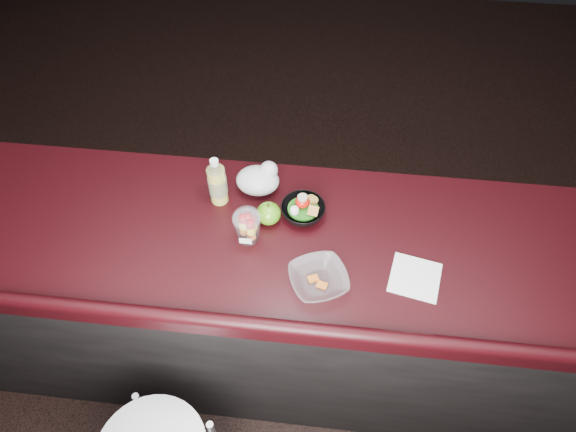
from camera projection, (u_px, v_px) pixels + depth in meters
The scene contains 10 objects.
ground at pixel (285, 418), 2.41m from camera, with size 8.00×8.00×0.00m, color black.
room_shell at pixel (280, 112), 0.98m from camera, with size 8.00×8.00×8.00m.
counter at pixel (292, 308), 2.19m from camera, with size 4.06×0.71×1.02m.
lemonade_bottle at pixel (218, 184), 1.84m from camera, with size 0.07×0.07×0.21m.
fruit_cup at pixel (247, 226), 1.74m from camera, with size 0.10×0.10×0.14m.
green_apple at pixel (269, 213), 1.82m from camera, with size 0.09×0.09×0.09m.
plastic_bag at pixel (259, 179), 1.90m from camera, with size 0.16×0.13×0.12m.
snack_bowl at pixel (303, 210), 1.84m from camera, with size 0.16×0.16×0.09m.
takeout_bowl at pixel (318, 279), 1.67m from camera, with size 0.25×0.25×0.05m.
paper_napkin at pixel (415, 277), 1.70m from camera, with size 0.16×0.16×0.00m, color white.
Camera 1 is at (0.10, -0.76, 2.47)m, focal length 32.00 mm.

